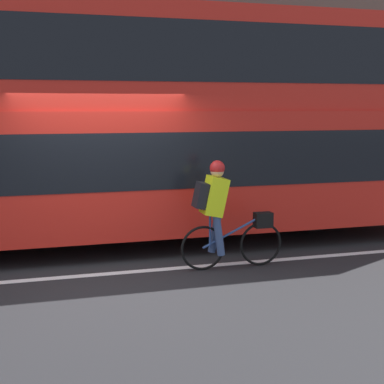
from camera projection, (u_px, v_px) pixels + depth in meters
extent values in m
plane|color=#232326|center=(108.00, 274.00, 7.46)|extent=(80.00, 80.00, 0.00)
cube|color=silver|center=(107.00, 274.00, 7.47)|extent=(50.00, 0.14, 0.01)
cube|color=gray|center=(81.00, 204.00, 12.45)|extent=(60.00, 2.46, 0.12)
cube|color=brown|center=(71.00, 11.00, 13.04)|extent=(60.00, 0.30, 9.27)
cylinder|color=black|center=(311.00, 202.00, 10.07)|extent=(1.07, 0.30, 1.07)
cube|color=red|center=(137.00, 168.00, 9.08)|extent=(10.68, 2.52, 1.93)
cube|color=black|center=(137.00, 154.00, 9.05)|extent=(10.26, 2.54, 0.85)
cube|color=red|center=(135.00, 62.00, 8.80)|extent=(10.68, 2.42, 1.59)
cube|color=black|center=(135.00, 57.00, 8.79)|extent=(10.26, 2.44, 0.89)
torus|color=black|center=(261.00, 244.00, 7.83)|extent=(0.65, 0.04, 0.65)
torus|color=black|center=(203.00, 248.00, 7.60)|extent=(0.65, 0.04, 0.65)
cylinder|color=#2D4C8C|center=(232.00, 232.00, 7.69)|extent=(0.90, 0.03, 0.44)
cylinder|color=#2D4C8C|center=(210.00, 231.00, 7.59)|extent=(0.03, 0.03, 0.47)
cube|color=black|center=(263.00, 220.00, 7.79)|extent=(0.26, 0.16, 0.22)
cube|color=#D8EA19|center=(214.00, 196.00, 7.53)|extent=(0.37, 0.32, 0.58)
cube|color=black|center=(201.00, 195.00, 7.47)|extent=(0.21, 0.26, 0.38)
cylinder|color=#384C7A|center=(215.00, 233.00, 7.71)|extent=(0.21, 0.11, 0.58)
cylinder|color=#384C7A|center=(219.00, 236.00, 7.54)|extent=(0.19, 0.11, 0.58)
sphere|color=tan|center=(217.00, 171.00, 7.48)|extent=(0.19, 0.19, 0.19)
sphere|color=red|center=(217.00, 168.00, 7.48)|extent=(0.21, 0.21, 0.21)
cylinder|color=#515156|center=(79.00, 181.00, 12.23)|extent=(0.57, 0.57, 1.01)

